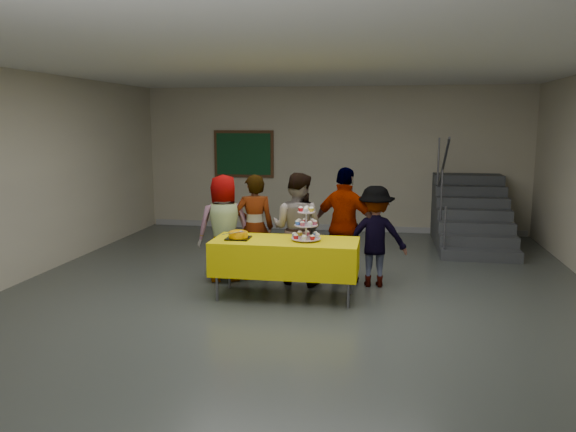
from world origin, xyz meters
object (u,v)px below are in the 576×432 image
object	(u,v)px
schoolchild_b	(255,227)
schoolchild_d	(345,226)
bear_cake	(238,234)
staircase	(470,218)
noticeboard	(244,154)
schoolchild_a	(224,228)
cupcake_stand	(306,227)
schoolchild_e	(375,236)
schoolchild_c	(297,229)
bake_table	(285,256)

from	to	relation	value
schoolchild_b	schoolchild_d	world-z (taller)	schoolchild_d
bear_cake	staircase	xyz separation A→B (m)	(3.45, 3.94, -0.34)
noticeboard	staircase	bearing A→B (deg)	-10.30
schoolchild_a	bear_cake	bearing A→B (deg)	97.36
bear_cake	cupcake_stand	bearing A→B (deg)	3.13
schoolchild_b	noticeboard	bearing A→B (deg)	-88.04
schoolchild_e	staircase	world-z (taller)	staircase
cupcake_stand	staircase	xyz separation A→B (m)	(2.57, 3.89, -0.46)
schoolchild_a	schoolchild_b	distance (m)	0.44
cupcake_stand	staircase	bearing A→B (deg)	56.56
cupcake_stand	schoolchild_a	world-z (taller)	schoolchild_a
staircase	noticeboard	xyz separation A→B (m)	(-4.60, 0.84, 1.11)
schoolchild_e	noticeboard	bearing A→B (deg)	-59.21
bear_cake	schoolchild_c	bearing A→B (deg)	48.02
bake_table	schoolchild_d	bearing A→B (deg)	47.81
schoolchild_b	schoolchild_e	xyz separation A→B (m)	(1.72, -0.03, -0.07)
schoolchild_d	schoolchild_e	xyz separation A→B (m)	(0.41, -0.03, -0.12)
bear_cake	noticeboard	bearing A→B (deg)	103.53
schoolchild_a	noticeboard	world-z (taller)	noticeboard
staircase	noticeboard	bearing A→B (deg)	169.70
schoolchild_c	schoolchild_d	xyz separation A→B (m)	(0.67, 0.09, 0.04)
bake_table	schoolchild_c	bearing A→B (deg)	86.40
cupcake_stand	schoolchild_d	distance (m)	0.90
schoolchild_d	staircase	size ratio (longest dim) A/B	0.69
schoolchild_b	schoolchild_d	bearing A→B (deg)	165.38
cupcake_stand	schoolchild_d	world-z (taller)	schoolchild_d
staircase	schoolchild_a	bearing A→B (deg)	-139.99
cupcake_stand	noticeboard	size ratio (longest dim) A/B	0.34
schoolchild_b	noticeboard	size ratio (longest dim) A/B	1.18
staircase	schoolchild_d	bearing A→B (deg)	-124.29
bear_cake	schoolchild_c	size ratio (longest dim) A/B	0.23
schoolchild_b	staircase	distance (m)	4.64
noticeboard	schoolchild_a	bearing A→B (deg)	-79.57
staircase	noticeboard	distance (m)	4.81
schoolchild_a	schoolchild_b	bearing A→B (deg)	173.91
cupcake_stand	bear_cake	world-z (taller)	cupcake_stand
schoolchild_a	schoolchild_e	bearing A→B (deg)	160.25
cupcake_stand	schoolchild_a	distance (m)	1.45
cupcake_stand	schoolchild_d	size ratio (longest dim) A/B	0.27
bake_table	bear_cake	xyz separation A→B (m)	(-0.61, -0.04, 0.27)
schoolchild_a	schoolchild_c	xyz separation A→B (m)	(1.06, 0.03, 0.02)
bake_table	staircase	xyz separation A→B (m)	(2.84, 3.90, -0.07)
bake_table	bear_cake	world-z (taller)	bear_cake
noticeboard	bear_cake	bearing A→B (deg)	-76.47
bear_cake	schoolchild_e	size ratio (longest dim) A/B	0.25
bear_cake	schoolchild_e	xyz separation A→B (m)	(1.74, 0.80, -0.12)
cupcake_stand	bear_cake	bearing A→B (deg)	-176.87
bear_cake	schoolchild_a	bearing A→B (deg)	119.56
schoolchild_a	schoolchild_c	size ratio (longest dim) A/B	0.98
schoolchild_e	schoolchild_b	bearing A→B (deg)	-6.20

